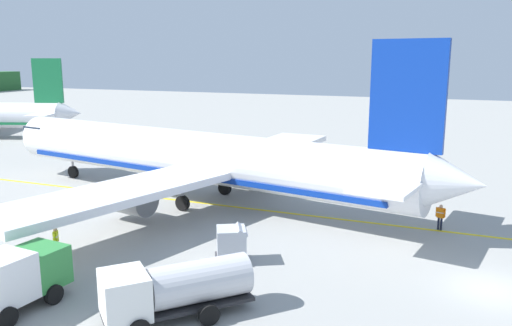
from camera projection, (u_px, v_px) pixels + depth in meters
name	position (u px, v px, depth m)	size (l,w,h in m)	color
airliner_foreground	(194.00, 157.00, 39.36)	(34.50, 41.55, 11.90)	white
service_truck_fuel	(5.00, 281.00, 22.15)	(5.53, 2.78, 2.65)	#338C3F
service_truck_baggage	(175.00, 288.00, 21.68)	(5.93, 5.69, 2.40)	white
cargo_container_near	(232.00, 245.00, 27.84)	(2.33, 2.33, 2.03)	#333338
cargo_container_far	(328.00, 176.00, 44.09)	(2.37, 2.37, 1.92)	#333338
crew_marshaller	(440.00, 215.00, 32.96)	(0.36, 0.60, 1.69)	#191E33
crew_loader_left	(56.00, 239.00, 28.64)	(0.56, 0.43, 1.67)	#191E33
apron_guide_line	(246.00, 208.00, 37.97)	(0.30, 60.00, 0.01)	yellow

